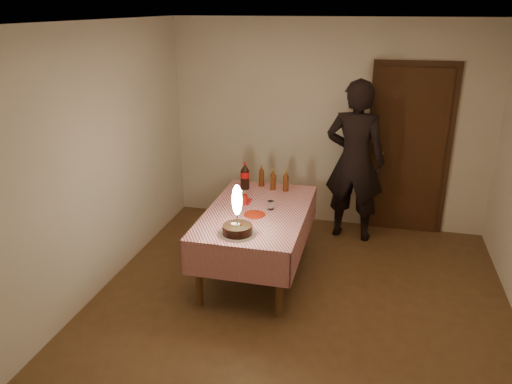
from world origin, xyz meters
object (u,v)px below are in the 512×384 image
at_px(red_plate, 255,214).
at_px(photographer, 355,161).
at_px(clear_cup, 271,205).
at_px(red_cup, 244,199).
at_px(dining_table, 257,219).
at_px(birthday_cake, 237,222).
at_px(amber_bottle_mid, 273,180).
at_px(amber_bottle_right, 286,181).
at_px(amber_bottle_left, 261,176).
at_px(cola_bottle, 245,176).

bearing_deg(red_plate, photographer, 55.02).
relative_size(red_plate, clear_cup, 2.44).
bearing_deg(red_cup, dining_table, -37.08).
distance_m(dining_table, birthday_cake, 0.64).
height_order(amber_bottle_mid, photographer, photographer).
xyz_separation_m(red_plate, amber_bottle_right, (0.18, 0.76, 0.11)).
relative_size(red_plate, red_cup, 2.20).
bearing_deg(red_cup, red_plate, -54.89).
height_order(red_plate, amber_bottle_mid, amber_bottle_mid).
bearing_deg(amber_bottle_left, red_plate, -81.33).
bearing_deg(cola_bottle, amber_bottle_mid, 7.19).
height_order(red_plate, amber_bottle_right, amber_bottle_right).
height_order(red_plate, photographer, photographer).
xyz_separation_m(birthday_cake, amber_bottle_right, (0.22, 1.23, 0.00)).
bearing_deg(amber_bottle_right, birthday_cake, -100.27).
relative_size(red_cup, cola_bottle, 0.31).
distance_m(birthday_cake, red_cup, 0.75).
relative_size(birthday_cake, cola_bottle, 1.52).
height_order(birthday_cake, amber_bottle_mid, birthday_cake).
bearing_deg(dining_table, red_cup, 142.92).
distance_m(birthday_cake, amber_bottle_left, 1.34).
distance_m(birthday_cake, red_plate, 0.49).
bearing_deg(clear_cup, amber_bottle_mid, 99.66).
relative_size(amber_bottle_left, amber_bottle_mid, 1.00).
bearing_deg(dining_table, amber_bottle_right, 73.97).
bearing_deg(amber_bottle_mid, cola_bottle, -172.81).
xyz_separation_m(dining_table, clear_cup, (0.13, 0.06, 0.14)).
distance_m(amber_bottle_left, amber_bottle_right, 0.32).
distance_m(dining_table, cola_bottle, 0.71).
height_order(amber_bottle_right, photographer, photographer).
bearing_deg(red_plate, amber_bottle_right, 76.87).
xyz_separation_m(cola_bottle, amber_bottle_mid, (0.32, 0.04, -0.03)).
height_order(red_cup, amber_bottle_mid, amber_bottle_mid).
bearing_deg(cola_bottle, dining_table, -64.12).
distance_m(dining_table, amber_bottle_left, 0.77).
relative_size(dining_table, red_plate, 7.82).
relative_size(red_plate, cola_bottle, 0.69).
distance_m(amber_bottle_left, photographer, 1.14).
distance_m(dining_table, amber_bottle_right, 0.69).
height_order(amber_bottle_left, photographer, photographer).
relative_size(birthday_cake, amber_bottle_left, 1.90).
xyz_separation_m(birthday_cake, red_cup, (-0.14, 0.74, -0.07)).
bearing_deg(clear_cup, red_cup, 166.15).
relative_size(red_cup, amber_bottle_right, 0.39).
xyz_separation_m(red_plate, clear_cup, (0.13, 0.18, 0.04)).
height_order(clear_cup, amber_bottle_left, amber_bottle_left).
distance_m(red_plate, cola_bottle, 0.79).
bearing_deg(clear_cup, amber_bottle_left, 110.83).
height_order(amber_bottle_right, amber_bottle_mid, same).
bearing_deg(amber_bottle_left, dining_table, -80.24).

